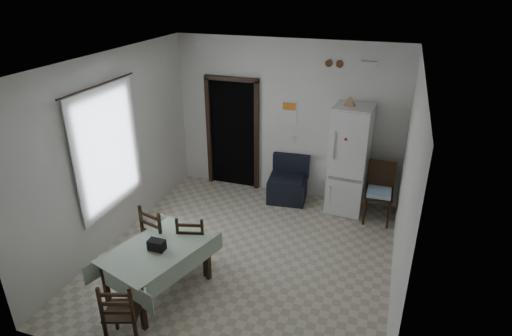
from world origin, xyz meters
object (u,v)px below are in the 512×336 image
at_px(navy_seat, 288,180).
at_px(dining_table, 159,270).
at_px(dining_chair_near_head, 123,310).
at_px(fridge, 349,160).
at_px(dining_chair_far_right, 194,241).
at_px(corner_chair, 379,194).
at_px(dining_chair_far_left, 162,235).

height_order(navy_seat, dining_table, navy_seat).
bearing_deg(dining_chair_near_head, fridge, -135.73).
xyz_separation_m(dining_chair_far_right, dining_chair_near_head, (-0.16, -1.46, -0.01)).
relative_size(corner_chair, dining_table, 0.78).
bearing_deg(dining_chair_far_right, corner_chair, -152.37).
distance_m(fridge, navy_seat, 1.21).
distance_m(corner_chair, dining_table, 3.79).
relative_size(corner_chair, dining_chair_near_head, 1.16).
relative_size(corner_chair, dining_chair_far_left, 1.04).
relative_size(fridge, navy_seat, 2.33).
xyz_separation_m(dining_table, dining_chair_far_right, (0.22, 0.60, 0.12)).
bearing_deg(dining_chair_far_left, dining_chair_far_right, -157.86).
height_order(corner_chair, dining_chair_far_left, corner_chair).
xyz_separation_m(navy_seat, dining_chair_far_right, (-0.73, -2.42, 0.05)).
height_order(fridge, dining_chair_near_head, fridge).
xyz_separation_m(navy_seat, dining_chair_far_left, (-1.20, -2.47, 0.09)).
bearing_deg(fridge, dining_chair_far_left, -128.39).
distance_m(fridge, dining_chair_far_left, 3.39).
bearing_deg(corner_chair, fridge, 156.05).
bearing_deg(fridge, dining_table, -119.62).
relative_size(fridge, dining_table, 1.45).
bearing_deg(dining_table, fridge, 73.63).
height_order(corner_chair, dining_chair_far_right, corner_chair).
bearing_deg(dining_chair_near_head, dining_chair_far_left, -96.50).
xyz_separation_m(corner_chair, dining_chair_far_left, (-2.84, -2.22, -0.02)).
bearing_deg(dining_chair_far_right, fridge, -141.57).
height_order(corner_chair, dining_table, corner_chair).
bearing_deg(dining_table, corner_chair, 64.39).
bearing_deg(navy_seat, dining_chair_far_left, -122.04).
height_order(fridge, dining_table, fridge).
bearing_deg(navy_seat, corner_chair, -14.68).
bearing_deg(dining_chair_near_head, dining_table, -104.99).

